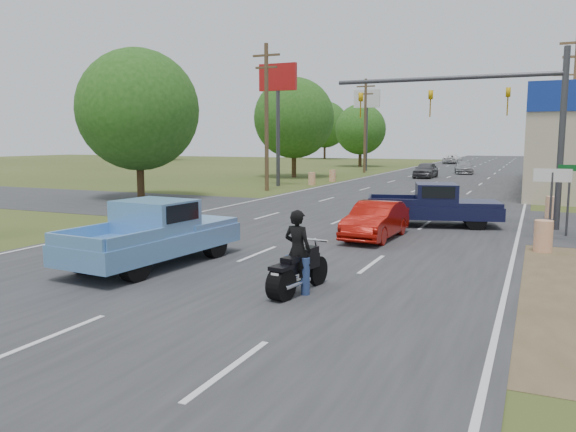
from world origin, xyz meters
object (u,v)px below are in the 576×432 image
at_px(blue_pickup, 156,232).
at_px(navy_pickup, 436,205).
at_px(distant_car_silver, 464,168).
at_px(distant_car_white, 453,159).
at_px(motorcycle, 296,272).
at_px(red_convertible, 376,221).
at_px(rider, 298,254).
at_px(distant_car_grey, 426,170).

xyz_separation_m(blue_pickup, navy_pickup, (5.98, 10.51, -0.04)).
distance_m(distant_car_silver, distant_car_white, 26.79).
bearing_deg(motorcycle, red_convertible, 101.59).
bearing_deg(rider, red_convertible, -78.32).
bearing_deg(navy_pickup, red_convertible, -34.17).
bearing_deg(distant_car_grey, motorcycle, -81.46).
xyz_separation_m(rider, distant_car_white, (-6.99, 76.31, -0.25)).
distance_m(rider, distant_car_white, 76.63).
relative_size(motorcycle, distant_car_white, 0.47).
distance_m(red_convertible, motorcycle, 7.79).
bearing_deg(blue_pickup, red_convertible, 59.92).
relative_size(red_convertible, distant_car_grey, 0.91).
bearing_deg(blue_pickup, distant_car_grey, 94.68).
distance_m(blue_pickup, distant_car_grey, 40.45).
height_order(blue_pickup, distant_car_white, blue_pickup).
distance_m(rider, distant_car_silver, 49.99).
bearing_deg(rider, motorcycle, 90.00).
distance_m(rider, blue_pickup, 4.98).
relative_size(distant_car_grey, distant_car_white, 0.90).
bearing_deg(motorcycle, distant_car_silver, 102.16).
height_order(distant_car_grey, distant_car_silver, distant_car_grey).
distance_m(red_convertible, navy_pickup, 4.26).
relative_size(distant_car_silver, distant_car_white, 0.91).
relative_size(motorcycle, distant_car_grey, 0.53).
bearing_deg(red_convertible, distant_car_grey, 100.26).
relative_size(motorcycle, distant_car_silver, 0.52).
bearing_deg(navy_pickup, motorcycle, -20.05).
xyz_separation_m(blue_pickup, distant_car_white, (-2.17, 75.08, -0.25)).
distance_m(red_convertible, blue_pickup, 7.93).
xyz_separation_m(red_convertible, blue_pickup, (-4.54, -6.50, 0.27)).
bearing_deg(red_convertible, motorcycle, -85.16).
distance_m(navy_pickup, distant_car_grey, 30.51).
height_order(rider, distant_car_white, rider).
bearing_deg(distant_car_silver, rider, -97.17).
relative_size(red_convertible, distant_car_silver, 0.90).
bearing_deg(motorcycle, blue_pickup, 174.61).
relative_size(rider, blue_pickup, 0.32).
distance_m(red_convertible, distant_car_grey, 34.24).
distance_m(motorcycle, blue_pickup, 5.00).
bearing_deg(red_convertible, blue_pickup, -122.09).
relative_size(navy_pickup, distant_car_white, 1.15).
bearing_deg(motorcycle, navy_pickup, 93.93).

